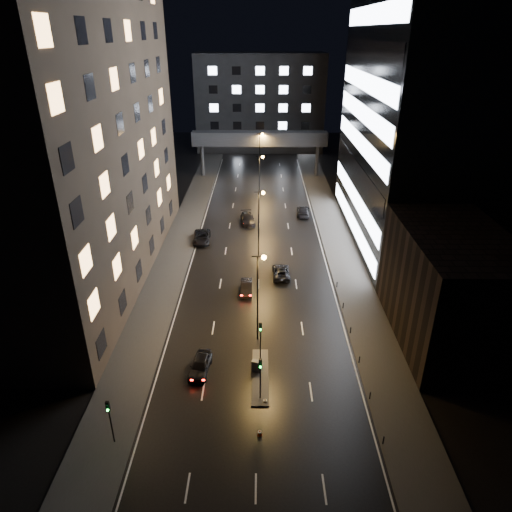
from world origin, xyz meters
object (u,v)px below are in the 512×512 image
Objects in this scene: utility_cabinet at (256,366)px; car_toward_a at (281,272)px; car_away_a at (200,365)px; car_away_b at (246,287)px; car_away_c at (202,237)px; car_away_d at (248,219)px; car_toward_b at (303,211)px.

car_toward_a is at bearing 98.18° from utility_cabinet.
car_away_a is 3.72× the size of utility_cabinet.
car_toward_a is 4.08× the size of utility_cabinet.
car_away_a is at bearing -162.91° from utility_cabinet.
car_away_c is at bearing 114.61° from car_away_b.
car_away_d is at bearing 90.81° from car_away_a.
car_away_c is 20.65m from car_toward_b.
car_away_a is 0.81× the size of car_away_d.
car_away_c is (-7.50, 15.41, 0.10)m from car_away_b.
car_away_d reaches higher than car_away_b.
car_away_b is 3.48× the size of utility_cabinet.
car_away_d is at bearing 44.69° from car_away_c.
car_toward_a is at bearing -46.25° from car_away_c.
car_toward_b is (4.88, 23.06, 0.12)m from car_toward_a.
car_away_a is 1.07× the size of car_away_b.
car_away_a is at bearing 65.24° from car_toward_a.
car_away_c is at bearing -43.76° from car_toward_a.
car_away_c is 10.51m from car_away_d.
car_away_b is 0.76× the size of car_toward_b.
car_away_d is 10.69m from car_toward_b.
car_away_b is 0.76× the size of car_away_d.
car_toward_a is 19.68m from utility_cabinet.
car_away_d is at bearing 89.79° from car_away_b.
car_away_a is 21.22m from car_toward_a.
car_toward_b reaches higher than car_away_b.
car_away_d is at bearing 26.47° from car_toward_b.
car_toward_b is at bearing 14.05° from car_away_d.
car_away_a is 0.79× the size of car_away_c.
car_toward_b reaches higher than utility_cabinet.
car_toward_b reaches higher than car_away_d.
car_away_b is 28.80m from car_toward_b.
car_away_d reaches higher than car_away_a.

